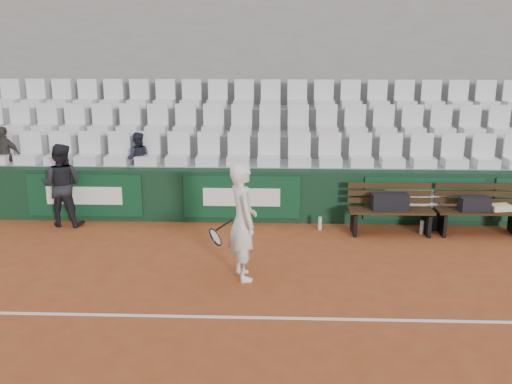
% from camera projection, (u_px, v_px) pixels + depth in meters
% --- Properties ---
extents(ground, '(80.00, 80.00, 0.00)m').
position_uv_depth(ground, '(239.00, 318.00, 7.18)').
color(ground, '#A74C25').
rests_on(ground, ground).
extents(court_baseline, '(18.00, 0.06, 0.01)m').
position_uv_depth(court_baseline, '(239.00, 317.00, 7.18)').
color(court_baseline, white).
rests_on(court_baseline, ground).
extents(back_barrier, '(18.00, 0.34, 1.00)m').
position_uv_depth(back_barrier, '(256.00, 196.00, 10.90)').
color(back_barrier, '#10311D').
rests_on(back_barrier, ground).
extents(grandstand_tier_front, '(18.00, 0.95, 1.00)m').
position_uv_depth(grandstand_tier_front, '(254.00, 187.00, 11.52)').
color(grandstand_tier_front, gray).
rests_on(grandstand_tier_front, ground).
extents(grandstand_tier_mid, '(18.00, 0.95, 1.45)m').
position_uv_depth(grandstand_tier_mid, '(256.00, 166.00, 12.37)').
color(grandstand_tier_mid, gray).
rests_on(grandstand_tier_mid, ground).
extents(grandstand_tier_back, '(18.00, 0.95, 1.90)m').
position_uv_depth(grandstand_tier_back, '(257.00, 148.00, 13.23)').
color(grandstand_tier_back, gray).
rests_on(grandstand_tier_back, ground).
extents(grandstand_rear_wall, '(18.00, 0.30, 4.40)m').
position_uv_depth(grandstand_rear_wall, '(258.00, 91.00, 13.51)').
color(grandstand_rear_wall, gray).
rests_on(grandstand_rear_wall, ground).
extents(seat_row_front, '(11.90, 0.44, 0.63)m').
position_uv_depth(seat_row_front, '(254.00, 149.00, 11.14)').
color(seat_row_front, silver).
rests_on(seat_row_front, grandstand_tier_front).
extents(seat_row_mid, '(11.90, 0.44, 0.63)m').
position_uv_depth(seat_row_mid, '(255.00, 120.00, 11.94)').
color(seat_row_mid, silver).
rests_on(seat_row_mid, grandstand_tier_mid).
extents(seat_row_back, '(11.90, 0.44, 0.63)m').
position_uv_depth(seat_row_back, '(257.00, 94.00, 12.74)').
color(seat_row_back, silver).
rests_on(seat_row_back, grandstand_tier_back).
extents(bench_left, '(1.50, 0.56, 0.45)m').
position_uv_depth(bench_left, '(390.00, 221.00, 10.25)').
color(bench_left, '#372210').
rests_on(bench_left, ground).
extents(bench_right, '(1.50, 0.56, 0.45)m').
position_uv_depth(bench_right, '(478.00, 222.00, 10.22)').
color(bench_right, black).
rests_on(bench_right, ground).
extents(sports_bag_left, '(0.66, 0.32, 0.28)m').
position_uv_depth(sports_bag_left, '(390.00, 202.00, 10.18)').
color(sports_bag_left, black).
rests_on(sports_bag_left, bench_left).
extents(sports_bag_right, '(0.55, 0.30, 0.24)m').
position_uv_depth(sports_bag_right, '(474.00, 204.00, 10.11)').
color(sports_bag_right, black).
rests_on(sports_bag_right, bench_right).
extents(towel, '(0.40, 0.32, 0.10)m').
position_uv_depth(towel, '(500.00, 207.00, 10.14)').
color(towel, beige).
rests_on(towel, bench_right).
extents(sports_bag_ground, '(0.42, 0.27, 0.25)m').
position_uv_depth(sports_bag_ground, '(434.00, 222.00, 10.52)').
color(sports_bag_ground, black).
rests_on(sports_bag_ground, ground).
extents(water_bottle_near, '(0.07, 0.07, 0.25)m').
position_uv_depth(water_bottle_near, '(320.00, 223.00, 10.47)').
color(water_bottle_near, silver).
rests_on(water_bottle_near, ground).
extents(water_bottle_far, '(0.07, 0.07, 0.26)m').
position_uv_depth(water_bottle_far, '(422.00, 227.00, 10.23)').
color(water_bottle_far, '#ACBAC3').
rests_on(water_bottle_far, ground).
extents(tennis_player, '(0.79, 0.73, 1.73)m').
position_uv_depth(tennis_player, '(243.00, 222.00, 8.18)').
color(tennis_player, white).
rests_on(tennis_player, ground).
extents(ball_kid, '(0.78, 0.62, 1.56)m').
position_uv_depth(ball_kid, '(62.00, 185.00, 10.58)').
color(ball_kid, black).
rests_on(ball_kid, ground).
extents(spectator_b, '(0.72, 0.37, 1.18)m').
position_uv_depth(spectator_b, '(3.00, 133.00, 11.30)').
color(spectator_b, '#37312C').
rests_on(spectator_b, grandstand_tier_front).
extents(spectator_c, '(0.56, 0.46, 1.08)m').
position_uv_depth(spectator_c, '(137.00, 137.00, 11.21)').
color(spectator_c, '#1D212B').
rests_on(spectator_c, grandstand_tier_front).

